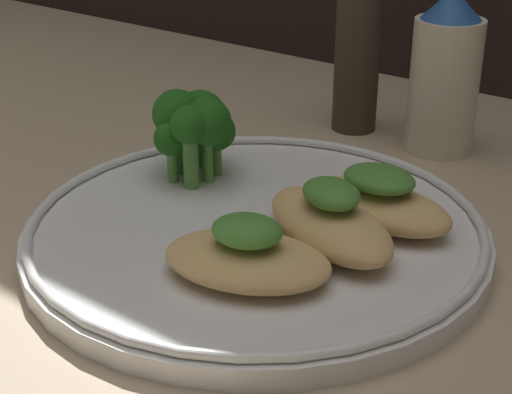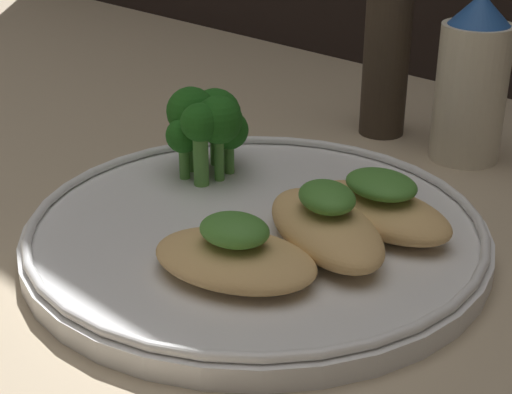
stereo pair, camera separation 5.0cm
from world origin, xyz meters
TOP-DOWN VIEW (x-y plane):
  - ground_plane at (0.00, 0.00)cm, footprint 180.00×180.00cm
  - plate at (0.00, 0.00)cm, footprint 29.87×29.87cm
  - grilled_meat_front at (3.47, -5.34)cm, footprint 11.28×9.16cm
  - grilled_meat_middle at (5.08, 0.78)cm, footprint 12.02×9.43cm
  - grilled_meat_back at (5.94, 5.09)cm, footprint 10.49×5.89cm
  - broccoli_bunch at (-8.35, 3.66)cm, footprint 6.30×6.61cm
  - sauce_bottle at (2.03, 22.45)cm, footprint 5.61×5.61cm
  - pepper_grinder at (-6.17, 22.45)cm, footprint 3.93×3.93cm

SIDE VIEW (x-z plane):
  - ground_plane at x=0.00cm, z-range -1.00..0.00cm
  - plate at x=0.00cm, z-range -0.01..1.99cm
  - grilled_meat_front at x=3.47cm, z-range 0.83..4.62cm
  - grilled_meat_back at x=5.94cm, z-range 1.00..4.79cm
  - grilled_meat_middle at x=5.08cm, z-range 0.86..5.05cm
  - broccoli_bunch at x=-8.35cm, z-range 2.23..8.60cm
  - sauce_bottle at x=2.03cm, z-range -0.29..13.07cm
  - pepper_grinder at x=-6.17cm, z-range -0.69..18.01cm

